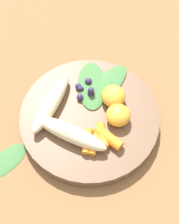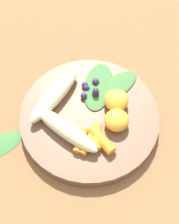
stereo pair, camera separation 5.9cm
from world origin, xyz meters
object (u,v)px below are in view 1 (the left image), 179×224
banana_peeled_left (71,133)px  orange_segment_near (113,96)px  banana_peeled_right (51,102)px  kale_leaf_stray (7,160)px  bowl (90,118)px

banana_peeled_left → orange_segment_near: size_ratio=3.05×
orange_segment_near → banana_peeled_left: bearing=138.6°
banana_peeled_right → kale_leaf_stray: (-0.11, 0.07, -0.04)m
orange_segment_near → kale_leaf_stray: (-0.13, 0.19, -0.04)m
banana_peeled_left → orange_segment_near: 0.11m
bowl → orange_segment_near: 0.06m
banana_peeled_right → orange_segment_near: orange_segment_near is taller
banana_peeled_left → orange_segment_near: (0.08, -0.07, 0.00)m
bowl → orange_segment_near: bearing=-52.0°
bowl → kale_leaf_stray: bowl is taller
bowl → banana_peeled_right: size_ratio=1.89×
banana_peeled_right → orange_segment_near: size_ratio=3.05×
banana_peeled_right → kale_leaf_stray: bearing=-14.9°
orange_segment_near → kale_leaf_stray: size_ratio=0.52×
bowl → banana_peeled_left: size_ratio=1.89×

